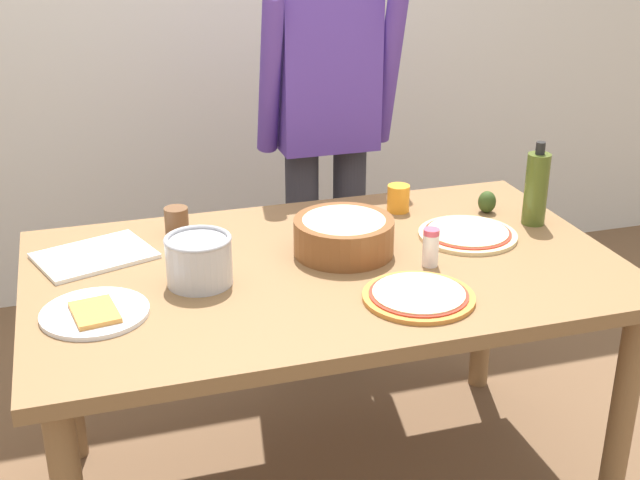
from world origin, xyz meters
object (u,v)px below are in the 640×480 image
object	(u,v)px
plate_with_slice	(95,313)
cutting_board_white	(94,256)
cup_small_brown	(177,222)
steel_pot	(199,260)
avocado	(487,202)
salt_shaker	(431,247)
pizza_cooked_on_tray	(419,296)
person_cook	(326,123)
cup_orange	(398,198)
olive_oil_bottle	(536,188)
popcorn_bowl	(344,232)
dining_table	(325,294)
pizza_raw_on_board	(468,234)

from	to	relation	value
plate_with_slice	cutting_board_white	world-z (taller)	plate_with_slice
cup_small_brown	cutting_board_white	world-z (taller)	cup_small_brown
steel_pot	avocado	xyz separation A→B (m)	(0.95, 0.24, -0.03)
salt_shaker	cutting_board_white	size ratio (longest dim) A/B	0.35
pizza_cooked_on_tray	steel_pot	world-z (taller)	steel_pot
person_cook	steel_pot	xyz separation A→B (m)	(-0.59, -0.77, -0.11)
person_cook	cutting_board_white	bearing A→B (deg)	-147.62
steel_pot	cup_orange	size ratio (longest dim) A/B	2.04
olive_oil_bottle	steel_pot	xyz separation A→B (m)	(-1.04, -0.12, -0.05)
plate_with_slice	cup_orange	size ratio (longest dim) A/B	3.06
plate_with_slice	cutting_board_white	size ratio (longest dim) A/B	0.87
person_cook	pizza_cooked_on_tray	bearing A→B (deg)	-94.44
popcorn_bowl	steel_pot	bearing A→B (deg)	-169.81
pizza_cooked_on_tray	cup_small_brown	distance (m)	0.78
dining_table	plate_with_slice	size ratio (longest dim) A/B	6.15
pizza_cooked_on_tray	salt_shaker	world-z (taller)	salt_shaker
cup_orange	dining_table	bearing A→B (deg)	-137.11
pizza_cooked_on_tray	dining_table	bearing A→B (deg)	120.66
avocado	cup_orange	bearing A→B (deg)	160.57
person_cook	popcorn_bowl	size ratio (longest dim) A/B	5.79
person_cook	plate_with_slice	distance (m)	1.24
pizza_raw_on_board	olive_oil_bottle	bearing A→B (deg)	9.30
olive_oil_bottle	cup_orange	bearing A→B (deg)	148.53
person_cook	cutting_board_white	world-z (taller)	person_cook
dining_table	popcorn_bowl	size ratio (longest dim) A/B	5.71
steel_pot	cutting_board_white	xyz separation A→B (m)	(-0.25, 0.24, -0.06)
person_cook	pizza_cooked_on_tray	xyz separation A→B (m)	(-0.08, -1.03, -0.17)
olive_oil_bottle	steel_pot	world-z (taller)	olive_oil_bottle
dining_table	plate_with_slice	world-z (taller)	plate_with_slice
dining_table	cutting_board_white	xyz separation A→B (m)	(-0.60, 0.22, 0.10)
cup_small_brown	popcorn_bowl	bearing A→B (deg)	-31.75
person_cook	steel_pot	bearing A→B (deg)	-127.06
pizza_raw_on_board	salt_shaker	bearing A→B (deg)	-141.18
dining_table	plate_with_slice	distance (m)	0.64
person_cook	olive_oil_bottle	xyz separation A→B (m)	(0.45, -0.66, -0.07)
pizza_raw_on_board	pizza_cooked_on_tray	distance (m)	0.44
plate_with_slice	cup_orange	xyz separation A→B (m)	(0.96, 0.44, 0.03)
cup_orange	cutting_board_white	bearing A→B (deg)	-174.57
dining_table	pizza_cooked_on_tray	distance (m)	0.33
avocado	olive_oil_bottle	bearing A→B (deg)	-53.39
steel_pot	salt_shaker	distance (m)	0.62
cup_small_brown	person_cook	bearing A→B (deg)	36.19
pizza_cooked_on_tray	avocado	distance (m)	0.66
steel_pot	cup_orange	bearing A→B (deg)	25.92
person_cook	pizza_cooked_on_tray	size ratio (longest dim) A/B	5.73
person_cook	cup_orange	bearing A→B (deg)	-77.42
steel_pot	cup_small_brown	xyz separation A→B (m)	(-0.01, 0.34, -0.02)
pizza_cooked_on_tray	plate_with_slice	bearing A→B (deg)	169.34
popcorn_bowl	salt_shaker	size ratio (longest dim) A/B	2.64
plate_with_slice	salt_shaker	distance (m)	0.89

